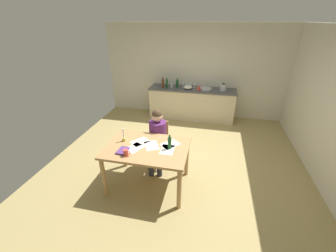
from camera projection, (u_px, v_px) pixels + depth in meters
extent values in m
cube|color=tan|center=(178.00, 161.00, 4.48)|extent=(5.20, 5.20, 0.04)
cube|color=beige|center=(195.00, 72.00, 6.15)|extent=(5.20, 0.12, 2.60)
cube|color=beige|center=(192.00, 104.00, 6.23)|extent=(2.40, 0.60, 0.86)
cube|color=#4C4C51|center=(192.00, 89.00, 6.02)|extent=(2.44, 0.64, 0.04)
cube|color=tan|center=(147.00, 148.00, 3.49)|extent=(1.35, 0.95, 0.04)
cylinder|color=tan|center=(104.00, 178.00, 3.43)|extent=(0.07, 0.07, 0.75)
cylinder|color=tan|center=(179.00, 189.00, 3.19)|extent=(0.07, 0.07, 0.75)
cylinder|color=tan|center=(124.00, 150.00, 4.15)|extent=(0.07, 0.07, 0.75)
cylinder|color=tan|center=(187.00, 158.00, 3.91)|extent=(0.07, 0.07, 0.75)
cube|color=tan|center=(158.00, 143.00, 4.19)|extent=(0.44, 0.44, 0.04)
cube|color=tan|center=(159.00, 130.00, 4.26)|extent=(0.36, 0.07, 0.40)
cylinder|color=tan|center=(149.00, 158.00, 4.17)|extent=(0.04, 0.04, 0.46)
cylinder|color=tan|center=(166.00, 159.00, 4.13)|extent=(0.04, 0.04, 0.46)
cylinder|color=tan|center=(152.00, 148.00, 4.47)|extent=(0.04, 0.04, 0.46)
cylinder|color=tan|center=(168.00, 149.00, 4.44)|extent=(0.04, 0.04, 0.46)
cylinder|color=#592666|center=(158.00, 134.00, 4.07)|extent=(0.35, 0.35, 0.50)
sphere|color=#D8AD8C|center=(157.00, 116.00, 3.91)|extent=(0.20, 0.20, 0.20)
sphere|color=#473323|center=(157.00, 114.00, 3.89)|extent=(0.19, 0.19, 0.19)
cylinder|color=#383847|center=(152.00, 150.00, 4.02)|extent=(0.17, 0.39, 0.13)
cylinder|color=#383847|center=(151.00, 165.00, 3.96)|extent=(0.10, 0.10, 0.45)
cylinder|color=#383847|center=(161.00, 150.00, 4.01)|extent=(0.17, 0.39, 0.13)
cylinder|color=#383847|center=(159.00, 166.00, 3.94)|extent=(0.10, 0.10, 0.45)
cylinder|color=#D84C3F|center=(126.00, 153.00, 3.23)|extent=(0.07, 0.07, 0.11)
torus|color=#D84C3F|center=(128.00, 153.00, 3.22)|extent=(0.07, 0.01, 0.07)
cylinder|color=gold|center=(124.00, 140.00, 3.64)|extent=(0.06, 0.06, 0.05)
cylinder|color=white|center=(123.00, 133.00, 3.59)|extent=(0.02, 0.02, 0.19)
cube|color=#5C3679|center=(123.00, 151.00, 3.36)|extent=(0.16, 0.23, 0.03)
cube|color=white|center=(152.00, 145.00, 3.52)|extent=(0.32, 0.36, 0.00)
cube|color=white|center=(140.00, 142.00, 3.62)|extent=(0.35, 0.36, 0.00)
cube|color=white|center=(167.00, 150.00, 3.40)|extent=(0.22, 0.30, 0.00)
cube|color=white|center=(135.00, 148.00, 3.45)|extent=(0.32, 0.36, 0.00)
cube|color=white|center=(170.00, 144.00, 3.55)|extent=(0.35, 0.36, 0.00)
cylinder|color=#194C23|center=(170.00, 143.00, 3.39)|extent=(0.06, 0.06, 0.20)
cylinder|color=#194C23|center=(170.00, 136.00, 3.34)|extent=(0.03, 0.03, 0.05)
cylinder|color=#B2B7BC|center=(205.00, 89.00, 5.93)|extent=(0.36, 0.36, 0.04)
cylinder|color=silver|center=(206.00, 84.00, 6.03)|extent=(0.02, 0.02, 0.24)
cylinder|color=#593319|center=(163.00, 83.00, 6.04)|extent=(0.07, 0.07, 0.24)
cylinder|color=#593319|center=(163.00, 78.00, 5.97)|extent=(0.03, 0.03, 0.06)
cylinder|color=#194C23|center=(167.00, 84.00, 6.05)|extent=(0.06, 0.06, 0.23)
cylinder|color=#194C23|center=(167.00, 79.00, 5.99)|extent=(0.03, 0.03, 0.06)
cylinder|color=#8C999E|center=(172.00, 85.00, 6.00)|extent=(0.08, 0.08, 0.20)
cylinder|color=#8C999E|center=(172.00, 81.00, 5.94)|extent=(0.04, 0.04, 0.05)
cylinder|color=#194C23|center=(177.00, 84.00, 6.10)|extent=(0.08, 0.08, 0.20)
cylinder|color=#194C23|center=(177.00, 79.00, 6.04)|extent=(0.03, 0.03, 0.05)
ellipsoid|color=white|center=(188.00, 87.00, 5.95)|extent=(0.24, 0.24, 0.11)
cylinder|color=#B7BABF|center=(223.00, 87.00, 5.81)|extent=(0.18, 0.18, 0.18)
cone|color=#262628|center=(224.00, 83.00, 5.76)|extent=(0.11, 0.11, 0.04)
cylinder|color=silver|center=(195.00, 87.00, 6.13)|extent=(0.06, 0.06, 0.00)
cylinder|color=silver|center=(195.00, 86.00, 6.12)|extent=(0.01, 0.01, 0.07)
cone|color=silver|center=(195.00, 83.00, 6.08)|extent=(0.07, 0.07, 0.08)
cylinder|color=silver|center=(191.00, 87.00, 6.16)|extent=(0.06, 0.06, 0.00)
cylinder|color=silver|center=(191.00, 86.00, 6.14)|extent=(0.01, 0.01, 0.07)
cone|color=silver|center=(191.00, 83.00, 6.11)|extent=(0.07, 0.07, 0.08)
cylinder|color=silver|center=(187.00, 87.00, 6.18)|extent=(0.06, 0.06, 0.00)
cylinder|color=silver|center=(187.00, 85.00, 6.16)|extent=(0.01, 0.01, 0.07)
cone|color=silver|center=(187.00, 83.00, 6.13)|extent=(0.07, 0.07, 0.08)
cylinder|color=silver|center=(183.00, 86.00, 6.20)|extent=(0.06, 0.06, 0.00)
cylinder|color=silver|center=(183.00, 85.00, 6.18)|extent=(0.01, 0.01, 0.07)
cone|color=silver|center=(183.00, 83.00, 6.15)|extent=(0.07, 0.07, 0.08)
cylinder|color=#D84C3F|center=(198.00, 89.00, 5.82)|extent=(0.09, 0.09, 0.11)
torus|color=#D84C3F|center=(200.00, 89.00, 5.81)|extent=(0.07, 0.01, 0.07)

